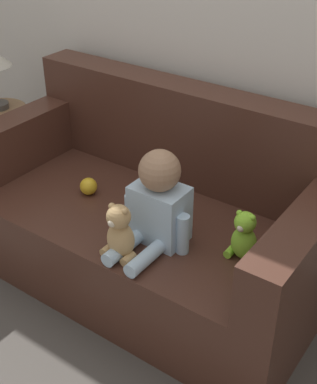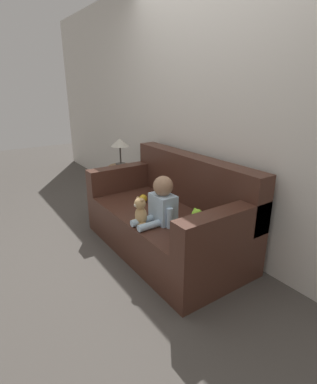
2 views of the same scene
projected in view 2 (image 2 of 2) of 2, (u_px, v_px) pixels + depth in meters
The scene contains 8 objects.
ground_plane at pixel (164, 248), 2.93m from camera, with size 12.00×12.00×0.00m, color #4C4742.
wall_back at pixel (210, 109), 2.76m from camera, with size 8.00×0.05×2.60m.
couch at pixel (169, 218), 2.85m from camera, with size 1.66×0.86×0.88m.
person_baby at pixel (161, 203), 2.50m from camera, with size 0.31×0.36×0.40m.
teddy_bear_brown at pixel (140, 212), 2.47m from camera, with size 0.14×0.11×0.24m.
plush_toy_side at pixel (197, 223), 2.31m from camera, with size 0.13×0.10×0.21m.
toy_ball at pixel (143, 199), 2.97m from camera, with size 0.08×0.08×0.08m.
side_table at pixel (120, 156), 3.61m from camera, with size 0.30×0.30×0.91m.
Camera 2 is at (2.10, -1.48, 1.51)m, focal length 28.00 mm.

